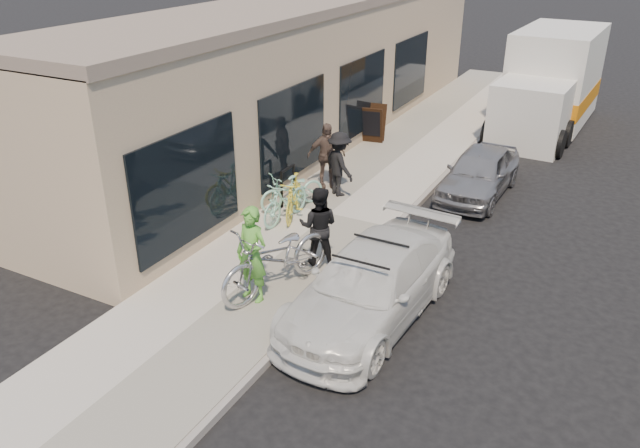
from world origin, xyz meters
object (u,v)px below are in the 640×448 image
at_px(cruiser_bike_b, 292,190).
at_px(bystander_b, 326,155).
at_px(man_standing, 319,226).
at_px(sedan_white, 371,284).
at_px(cruiser_bike_c, 294,197).
at_px(moving_truck, 550,85).
at_px(sandwich_board, 373,123).
at_px(cruiser_bike_a, 286,200).
at_px(tandem_bike, 278,258).
at_px(bike_rack, 288,182).
at_px(sedan_silver, 479,173).
at_px(bystander_a, 339,164).
at_px(woman_rider, 252,254).

distance_m(cruiser_bike_b, bystander_b, 1.58).
bearing_deg(man_standing, cruiser_bike_b, -66.69).
height_order(sedan_white, cruiser_bike_c, sedan_white).
relative_size(sedan_white, moving_truck, 0.70).
relative_size(sandwich_board, bystander_b, 0.67).
height_order(cruiser_bike_b, cruiser_bike_c, cruiser_bike_c).
height_order(cruiser_bike_a, cruiser_bike_c, cruiser_bike_a).
height_order(tandem_bike, cruiser_bike_b, tandem_bike).
relative_size(bike_rack, sedan_silver, 0.26).
bearing_deg(tandem_bike, bike_rack, 135.03).
bearing_deg(sedan_white, bystander_a, 126.12).
distance_m(moving_truck, bystander_a, 9.40).
xyz_separation_m(sandwich_board, tandem_bike, (1.94, -8.65, 0.09)).
distance_m(bike_rack, sedan_silver, 4.76).
xyz_separation_m(tandem_bike, bystander_b, (-1.52, 4.79, 0.17)).
height_order(moving_truck, man_standing, moving_truck).
height_order(bike_rack, cruiser_bike_b, bike_rack).
xyz_separation_m(bike_rack, sedan_white, (3.53, -3.23, -0.06)).
xyz_separation_m(sedan_white, tandem_bike, (-1.70, -0.21, 0.16)).
bearing_deg(bystander_b, cruiser_bike_c, -124.13).
bearing_deg(woman_rider, moving_truck, 88.03).
relative_size(sedan_white, bystander_b, 2.73).
xyz_separation_m(sedan_white, moving_truck, (0.61, 13.04, 0.74)).
bearing_deg(cruiser_bike_a, tandem_bike, -57.12).
xyz_separation_m(cruiser_bike_c, bystander_a, (0.33, 1.62, 0.31)).
relative_size(bike_rack, cruiser_bike_a, 0.55).
relative_size(cruiser_bike_a, bystander_b, 0.99).
bearing_deg(cruiser_bike_b, bystander_a, 92.40).
bearing_deg(man_standing, woman_rider, 58.52).
bearing_deg(cruiser_bike_b, cruiser_bike_a, -42.53).
height_order(tandem_bike, bystander_a, bystander_a).
distance_m(man_standing, cruiser_bike_c, 2.22).
height_order(sedan_white, sedan_silver, sedan_white).
bearing_deg(sandwich_board, bystander_b, -93.19).
height_order(sandwich_board, cruiser_bike_c, sandwich_board).
distance_m(sedan_white, cruiser_bike_c, 4.02).
distance_m(bike_rack, sandwich_board, 5.21).
bearing_deg(bystander_b, bike_rack, -142.79).
distance_m(woman_rider, cruiser_bike_c, 3.47).
distance_m(sandwich_board, cruiser_bike_c, 5.83).
bearing_deg(man_standing, cruiser_bike_c, -65.22).
bearing_deg(cruiser_bike_b, sedan_white, -13.43).
relative_size(bike_rack, sandwich_board, 0.82).
relative_size(tandem_bike, woman_rider, 1.42).
height_order(man_standing, cruiser_bike_b, man_standing).
bearing_deg(woman_rider, cruiser_bike_a, 119.33).
bearing_deg(cruiser_bike_a, bystander_a, 83.05).
xyz_separation_m(cruiser_bike_b, bystander_b, (0.09, 1.53, 0.38)).
bearing_deg(moving_truck, sandwich_board, -130.26).
bearing_deg(bystander_b, bystander_a, -71.60).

